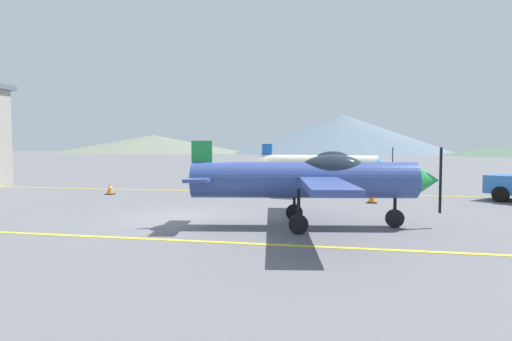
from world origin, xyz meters
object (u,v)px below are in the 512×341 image
object	(u,v)px
traffic_cone_front	(372,196)
airplane_near	(313,179)
traffic_cone_side	(110,188)
airplane_mid	(322,164)

from	to	relation	value
traffic_cone_front	airplane_near	bearing A→B (deg)	-109.13
traffic_cone_side	traffic_cone_front	bearing A→B (deg)	-3.68
traffic_cone_side	airplane_mid	bearing A→B (deg)	22.76
airplane_mid	airplane_near	bearing A→B (deg)	-88.70
traffic_cone_front	airplane_mid	bearing A→B (deg)	114.52
airplane_near	traffic_cone_side	distance (m)	11.93
airplane_mid	traffic_cone_front	bearing A→B (deg)	-65.48
airplane_mid	traffic_cone_front	world-z (taller)	airplane_mid
airplane_mid	traffic_cone_side	size ratio (longest dim) A/B	13.63
airplane_mid	traffic_cone_side	world-z (taller)	airplane_mid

